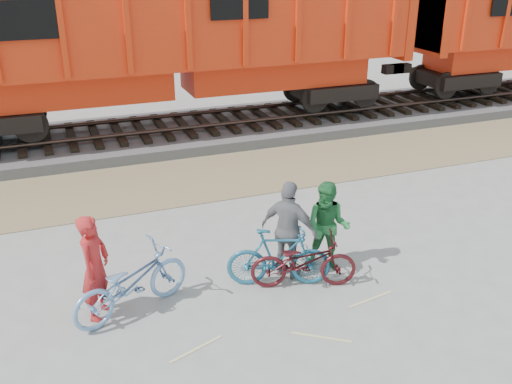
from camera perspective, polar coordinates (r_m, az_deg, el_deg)
ground at (r=9.35m, az=-1.29°, el=-11.20°), size 120.00×120.00×0.00m
gravel_strip at (r=14.05m, az=-8.85°, el=0.92°), size 120.00×3.00×0.02m
ballast_bed at (r=17.25m, az=-11.44°, el=5.49°), size 120.00×4.00×0.30m
track at (r=17.16m, az=-11.52°, el=6.51°), size 120.00×2.60×0.24m
hopper_car_center at (r=16.85m, az=-8.10°, el=15.28°), size 14.00×3.13×4.65m
bicycle_blue at (r=9.11m, az=-12.37°, el=-8.83°), size 2.13×1.42×1.06m
bicycle_teal at (r=9.59m, az=2.30°, el=-6.55°), size 1.81×1.05×1.05m
bicycle_maroon at (r=9.60m, az=4.79°, el=-6.97°), size 1.88×1.11×0.93m
person_solo at (r=9.00m, az=-15.81°, el=-7.26°), size 0.67×0.74×1.70m
person_man at (r=9.99m, az=7.17°, el=-3.49°), size 1.01×0.97×1.64m
person_woman at (r=9.68m, az=3.32°, el=-3.86°), size 0.99×1.07×1.76m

